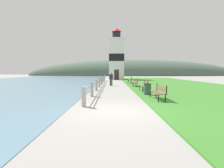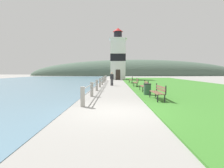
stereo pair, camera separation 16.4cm
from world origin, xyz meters
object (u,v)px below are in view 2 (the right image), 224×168
lighthouse (118,57)px  trash_bin (147,89)px  park_bench_by_lighthouse (131,79)px  person_strolling (112,78)px  park_bench_far (136,82)px  park_bench_midway (145,85)px  park_bench_near (158,91)px

lighthouse → trash_bin: lighthouse is taller
park_bench_by_lighthouse → person_strolling: 4.85m
person_strolling → trash_bin: person_strolling is taller
trash_bin → park_bench_far: bearing=89.4°
park_bench_midway → park_bench_by_lighthouse: (-0.11, 9.99, 0.00)m
park_bench_far → person_strolling: size_ratio=1.25×
park_bench_far → person_strolling: (-2.66, 1.38, 0.31)m
lighthouse → trash_bin: 23.94m
trash_bin → park_bench_near: bearing=-83.6°
park_bench_near → lighthouse: bearing=-87.3°
lighthouse → trash_bin: size_ratio=12.29×
park_bench_near → park_bench_by_lighthouse: bearing=-90.8°
park_bench_near → park_bench_far: same height
park_bench_midway → trash_bin: park_bench_midway is taller
park_bench_midway → lighthouse: size_ratio=0.17×
park_bench_far → park_bench_by_lighthouse: 5.41m
person_strolling → park_bench_midway: bearing=-142.5°
park_bench_near → person_strolling: bearing=-76.1°
park_bench_midway → trash_bin: bearing=85.7°
park_bench_far → lighthouse: (-1.65, 16.67, 4.02)m
park_bench_far → person_strolling: bearing=-24.0°
person_strolling → trash_bin: (2.58, -8.24, -0.43)m
trash_bin → person_strolling: bearing=107.4°
park_bench_near → person_strolling: person_strolling is taller
park_bench_by_lighthouse → lighthouse: lighthouse is taller
park_bench_by_lighthouse → trash_bin: size_ratio=2.30×
park_bench_by_lighthouse → lighthouse: size_ratio=0.19×
park_bench_near → trash_bin: size_ratio=2.23×
person_strolling → trash_bin: bearing=-150.1°
park_bench_far → lighthouse: size_ratio=0.19×
park_bench_by_lighthouse → lighthouse: (-1.66, 11.26, 4.02)m
park_bench_midway → park_bench_far: bearing=-87.7°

